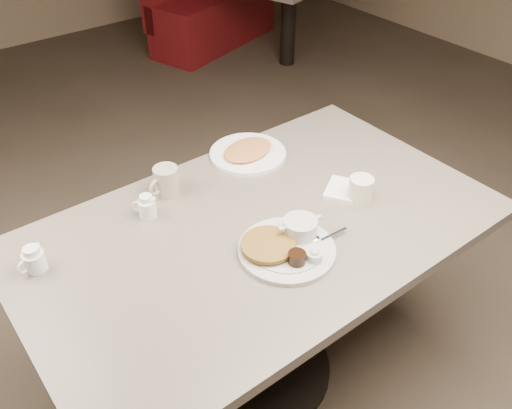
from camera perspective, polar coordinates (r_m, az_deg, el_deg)
room at (r=1.39m, az=0.53°, el=18.85°), size 7.04×8.04×2.84m
diner_table at (r=1.83m, az=0.39°, el=-6.26°), size 1.50×0.90×0.75m
main_plate at (r=1.62m, az=3.28°, el=-4.14°), size 0.38×0.34×0.07m
coffee_mug_near at (r=1.82m, az=10.97°, el=1.59°), size 0.12×0.09×0.09m
napkin at (r=1.87m, az=9.04°, el=1.51°), size 0.17×0.16×0.02m
coffee_mug_far at (r=1.84m, az=-9.44°, el=2.42°), size 0.13×0.10×0.10m
creamer_left at (r=1.67m, az=-22.29°, el=-5.40°), size 0.09×0.07×0.08m
creamer_right at (r=1.76m, az=-11.39°, el=-0.24°), size 0.07×0.08×0.08m
hash_plate at (r=2.03m, az=-0.86°, el=5.49°), size 0.34×0.34×0.04m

